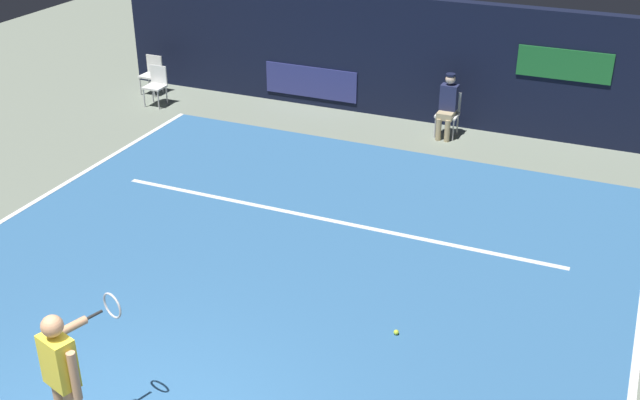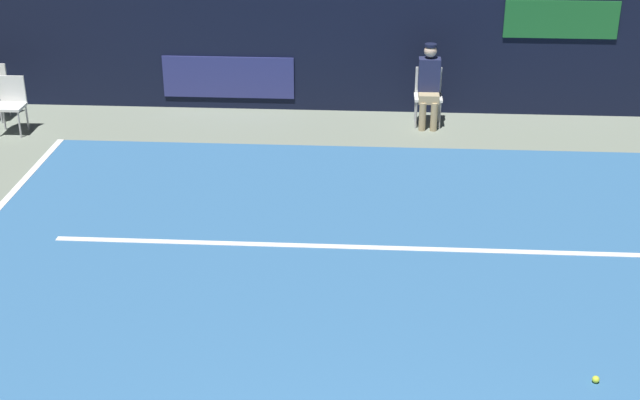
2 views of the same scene
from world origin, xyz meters
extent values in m
plane|color=gray|center=(0.00, 4.05, 0.00)|extent=(29.01, 29.01, 0.00)
cube|color=#336699|center=(0.00, 4.05, 0.01)|extent=(9.84, 10.10, 0.01)
cube|color=white|center=(0.00, 5.82, 0.01)|extent=(7.68, 0.10, 0.01)
cube|color=black|center=(0.00, 10.93, 1.30)|extent=(14.33, 0.30, 2.60)
cube|color=navy|center=(-2.51, 10.77, 0.55)|extent=(2.20, 0.04, 0.70)
cube|color=#1E6B2D|center=(2.87, 10.77, 1.60)|extent=(1.80, 0.04, 0.60)
cube|color=white|center=(0.79, 10.16, 0.46)|extent=(0.44, 0.40, 0.04)
cube|color=white|center=(0.79, 10.36, 0.69)|extent=(0.42, 0.03, 0.42)
cylinder|color=#B2B2B7|center=(0.60, 9.99, 0.23)|extent=(0.03, 0.03, 0.46)
cylinder|color=#B2B2B7|center=(0.98, 9.99, 0.23)|extent=(0.03, 0.03, 0.46)
cylinder|color=#B2B2B7|center=(0.60, 10.33, 0.23)|extent=(0.03, 0.03, 0.46)
cylinder|color=#B2B2B7|center=(0.98, 10.33, 0.23)|extent=(0.03, 0.03, 0.46)
cube|color=tan|center=(0.79, 10.08, 0.50)|extent=(0.32, 0.40, 0.14)
cylinder|color=tan|center=(0.70, 9.90, 0.23)|extent=(0.11, 0.11, 0.46)
cylinder|color=tan|center=(0.88, 9.90, 0.23)|extent=(0.11, 0.11, 0.46)
cube|color=#23284C|center=(0.79, 10.20, 0.83)|extent=(0.34, 0.22, 0.52)
sphere|color=beige|center=(0.79, 10.20, 1.21)|extent=(0.20, 0.20, 0.20)
cylinder|color=#141933|center=(0.79, 10.20, 1.30)|extent=(0.19, 0.19, 0.04)
cube|color=white|center=(-5.72, 9.36, 0.44)|extent=(0.45, 0.41, 0.04)
cube|color=white|center=(-5.72, 9.56, 0.67)|extent=(0.42, 0.04, 0.42)
cylinder|color=#B2B2B7|center=(-5.53, 9.19, 0.22)|extent=(0.03, 0.03, 0.44)
cylinder|color=#B2B2B7|center=(-5.91, 9.53, 0.22)|extent=(0.03, 0.03, 0.44)
cylinder|color=#B2B2B7|center=(-5.53, 9.53, 0.22)|extent=(0.03, 0.03, 0.44)
cylinder|color=#B2B2B7|center=(-6.08, 9.83, 0.22)|extent=(0.03, 0.03, 0.44)
cylinder|color=#B2B2B7|center=(-6.08, 10.17, 0.22)|extent=(0.03, 0.03, 0.44)
sphere|color=#CCE033|center=(2.01, 3.30, 0.05)|extent=(0.07, 0.07, 0.07)
camera|label=1|loc=(4.37, -4.62, 6.07)|focal=44.08mm
camera|label=2|loc=(-0.08, -3.58, 4.94)|focal=50.46mm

